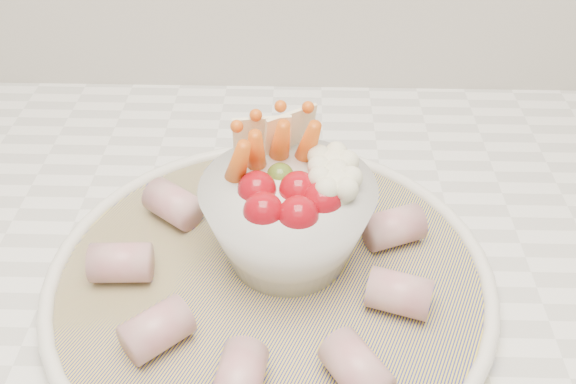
{
  "coord_description": "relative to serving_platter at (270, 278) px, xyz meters",
  "views": [
    {
      "loc": [
        0.09,
        1.07,
        1.31
      ],
      "look_at": [
        0.08,
        1.45,
        1.0
      ],
      "focal_mm": 40.0,
      "sensor_mm": 36.0,
      "label": 1
    }
  ],
  "objects": [
    {
      "name": "cured_meat_rolls",
      "position": [
        -0.0,
        -0.0,
        0.02
      ],
      "size": [
        0.27,
        0.26,
        0.03
      ],
      "color": "#AF5060",
      "rests_on": "serving_platter"
    },
    {
      "name": "serving_platter",
      "position": [
        0.0,
        0.0,
        0.0
      ],
      "size": [
        0.46,
        0.46,
        0.02
      ],
      "color": "navy",
      "rests_on": "kitchen_counter"
    },
    {
      "name": "veggie_bowl",
      "position": [
        0.01,
        0.02,
        0.05
      ],
      "size": [
        0.14,
        0.14,
        0.11
      ],
      "color": "silver",
      "rests_on": "serving_platter"
    }
  ]
}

